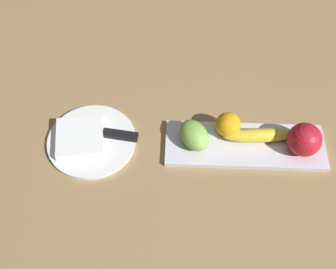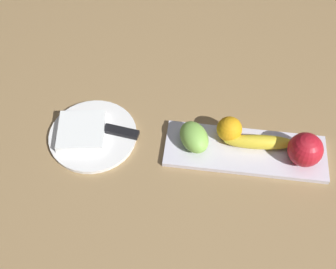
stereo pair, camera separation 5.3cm
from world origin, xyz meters
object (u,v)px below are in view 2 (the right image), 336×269
folded_napkin (81,131)px  knife (116,131)px  apple (305,150)px  orange_near_apple (227,129)px  fruit_tray (245,151)px  dinner_plate (93,135)px  banana (260,142)px  grape_bunch (194,137)px

folded_napkin → knife: (-0.09, -0.01, -0.00)m
apple → orange_near_apple: bearing=-13.7°
fruit_tray → dinner_plate: fruit_tray is taller
fruit_tray → banana: size_ratio=2.25×
fruit_tray → knife: knife is taller
knife → grape_bunch: bearing=-175.9°
folded_napkin → knife: bearing=-170.3°
fruit_tray → apple: apple is taller
apple → grape_bunch: bearing=-2.7°
banana → grape_bunch: bearing=0.0°
banana → dinner_plate: bearing=-2.4°
knife → fruit_tray: bearing=-174.8°
banana → orange_near_apple: 0.09m
grape_bunch → fruit_tray: bearing=179.2°
orange_near_apple → knife: 0.28m
banana → dinner_plate: (0.42, 0.01, -0.03)m
dinner_plate → fruit_tray: bearing=180.0°
fruit_tray → folded_napkin: folded_napkin is taller
fruit_tray → banana: bearing=-155.8°
banana → dinner_plate: 0.42m
folded_napkin → banana: bearing=-178.2°
apple → orange_near_apple: (0.19, -0.05, -0.01)m
fruit_tray → folded_napkin: 0.42m
apple → dinner_plate: 0.53m
apple → folded_napkin: bearing=-1.1°
fruit_tray → folded_napkin: bearing=0.0°
fruit_tray → dinner_plate: (0.39, -0.00, -0.00)m
apple → dinner_plate: size_ratio=0.37×
fruit_tray → knife: (0.33, -0.01, 0.01)m
fruit_tray → apple: (-0.14, 0.01, 0.05)m
grape_bunch → dinner_plate: (0.26, 0.00, -0.04)m
banana → orange_near_apple: bearing=-18.2°
banana → grape_bunch: size_ratio=1.93×
orange_near_apple → folded_napkin: size_ratio=0.54×
grape_bunch → knife: bearing=-3.6°
dinner_plate → banana: bearing=-178.0°
apple → folded_napkin: 0.55m
fruit_tray → dinner_plate: bearing=-0.0°
banana → folded_napkin: size_ratio=1.50×
apple → dinner_plate: bearing=-1.2°
grape_bunch → orange_near_apple: bearing=-157.7°
orange_near_apple → fruit_tray: bearing=145.4°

